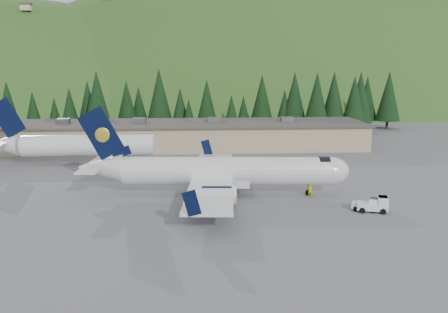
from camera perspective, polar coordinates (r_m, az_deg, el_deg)
ground at (r=64.95m, az=0.35°, el=-4.44°), size 600.00×600.00×0.00m
airliner at (r=64.23m, az=-0.56°, el=-1.77°), size 34.97×32.83×11.60m
second_airliner at (r=88.05m, az=-17.12°, el=1.28°), size 27.50×11.00×10.05m
baggage_tug_a at (r=60.23m, az=16.89°, el=-5.30°), size 3.76×2.76×1.83m
baggage_tug_b at (r=60.41m, az=16.08°, el=-5.33°), size 3.27×2.63×1.56m
terminal_building at (r=101.58m, az=-4.00°, el=2.50°), size 71.00×17.00×6.10m
ramp_worker at (r=65.13m, az=9.80°, el=-3.80°), size 0.63×0.44×1.65m
tree_line at (r=122.79m, az=-1.35°, el=6.31°), size 113.36×18.87×14.48m
hills at (r=293.49m, az=7.97°, el=-9.40°), size 614.00×330.00×300.00m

